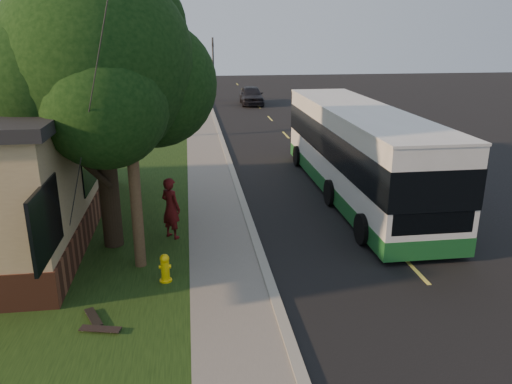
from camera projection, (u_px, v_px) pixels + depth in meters
ground at (267, 277)px, 13.00m from camera, size 120.00×120.00×0.00m
road at (319, 170)px, 22.93m from camera, size 8.00×80.00×0.01m
curb at (232, 172)px, 22.41m from camera, size 0.25×80.00×0.12m
sidewalk at (210, 173)px, 22.28m from camera, size 2.00×80.00×0.08m
grass_verge at (130, 176)px, 21.84m from camera, size 5.00×80.00×0.07m
fire_hydrant at (165, 268)px, 12.54m from camera, size 0.32×0.32×0.74m
utility_pole at (127, 95)px, 12.08m from camera, size 2.86×3.21×9.07m
leafy_tree at (99, 68)px, 13.36m from camera, size 6.30×6.00×7.80m
bare_tree_near at (159, 102)px, 28.85m from camera, size 1.38×1.21×4.31m
bare_tree_far at (173, 83)px, 40.26m from camera, size 1.38×1.21×4.03m
traffic_signal at (213, 65)px, 44.12m from camera, size 0.18×0.22×5.50m
transit_bus at (358, 150)px, 18.90m from camera, size 2.88×12.50×3.38m
skateboarder at (171, 208)px, 15.03m from camera, size 0.81×0.81×1.90m
skateboard_main at (93, 317)px, 10.95m from camera, size 0.52×0.83×0.08m
skateboard_spare at (100, 329)px, 10.50m from camera, size 0.90×0.42×0.08m
dumpster at (13, 229)px, 14.33m from camera, size 1.62×1.36×1.31m
distant_car at (251, 95)px, 42.75m from camera, size 2.02×4.68×1.57m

